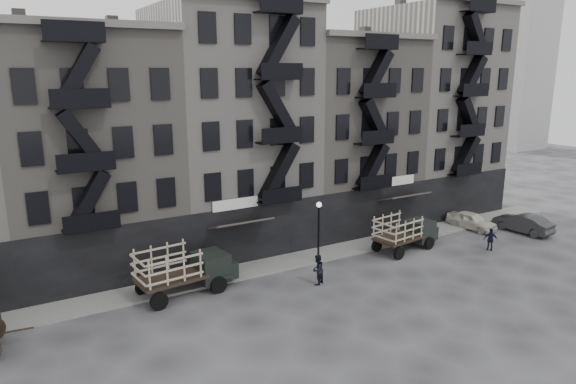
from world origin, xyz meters
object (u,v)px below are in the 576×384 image
stake_truck_west (184,266)px  policeman (491,240)px  car_east (472,221)px  pedestrian_mid (317,270)px  car_far (523,223)px  stake_truck_east (406,230)px

stake_truck_west → policeman: stake_truck_west is taller
car_east → pedestrian_mid: bearing=-177.9°
stake_truck_west → car_east: size_ratio=1.47×
car_far → pedestrian_mid: bearing=-5.6°
stake_truck_west → car_far: size_ratio=1.31×
stake_truck_east → car_far: (11.03, -1.71, -0.77)m
stake_truck_west → stake_truck_east: (16.34, -0.95, -0.15)m
stake_truck_east → car_east: size_ratio=1.35×
car_far → car_east: bearing=-50.0°
stake_truck_east → policeman: size_ratio=3.37×
stake_truck_east → policeman: (5.22, -3.25, -0.71)m
stake_truck_east → car_far: 11.19m
car_far → policeman: 6.02m
policeman → stake_truck_west: bearing=33.5°
stake_truck_west → car_far: (27.37, -2.66, -0.92)m
stake_truck_west → stake_truck_east: stake_truck_west is taller
stake_truck_west → policeman: (21.56, -4.20, -0.86)m
car_far → pedestrian_mid: pedestrian_mid is taller
stake_truck_west → stake_truck_east: 16.37m
pedestrian_mid → policeman: 14.20m
stake_truck_east → car_far: stake_truck_east is taller
stake_truck_west → car_east: bearing=-5.8°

